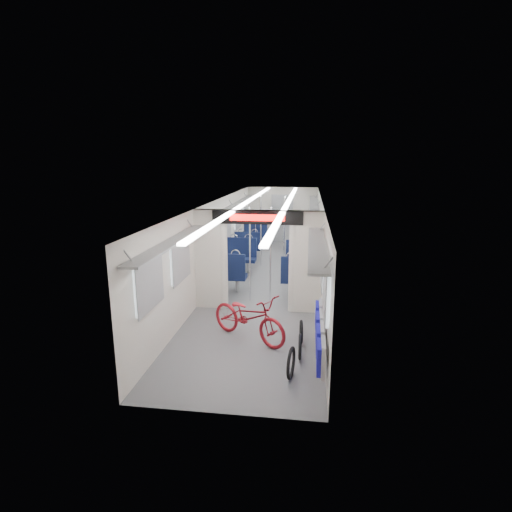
% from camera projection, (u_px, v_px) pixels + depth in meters
% --- Properties ---
extents(carriage, '(12.00, 12.02, 2.31)m').
position_uv_depth(carriage, '(266.00, 232.00, 10.61)').
color(carriage, '#515456').
rests_on(carriage, ground).
extents(bicycle, '(1.81, 1.48, 0.93)m').
position_uv_depth(bicycle, '(249.00, 317.00, 7.59)').
color(bicycle, maroon).
rests_on(bicycle, ground).
extents(flip_bench, '(0.12, 2.10, 0.51)m').
position_uv_depth(flip_bench, '(320.00, 334.00, 6.57)').
color(flip_bench, gray).
rests_on(flip_bench, carriage).
extents(bike_hoop_a, '(0.13, 0.52, 0.52)m').
position_uv_depth(bike_hoop_a, '(291.00, 364.00, 6.27)').
color(bike_hoop_a, black).
rests_on(bike_hoop_a, ground).
extents(bike_hoop_b, '(0.06, 0.46, 0.46)m').
position_uv_depth(bike_hoop_b, '(300.00, 348.00, 6.89)').
color(bike_hoop_b, black).
rests_on(bike_hoop_b, ground).
extents(bike_hoop_c, '(0.08, 0.45, 0.45)m').
position_uv_depth(bike_hoop_c, '(301.00, 333.00, 7.49)').
color(bike_hoop_c, black).
rests_on(bike_hoop_c, ground).
extents(seat_bay_near_left, '(0.96, 2.31, 1.17)m').
position_uv_depth(seat_bay_near_left, '(235.00, 261.00, 11.31)').
color(seat_bay_near_left, '#0B1434').
rests_on(seat_bay_near_left, ground).
extents(seat_bay_near_right, '(0.95, 2.27, 1.16)m').
position_uv_depth(seat_bay_near_right, '(301.00, 265.00, 10.99)').
color(seat_bay_near_right, '#0B1434').
rests_on(seat_bay_near_right, ground).
extents(seat_bay_far_left, '(0.92, 2.10, 1.11)m').
position_uv_depth(seat_bay_far_left, '(252.00, 239.00, 14.65)').
color(seat_bay_far_left, '#0B1434').
rests_on(seat_bay_far_left, ground).
extents(seat_bay_far_right, '(0.88, 1.94, 1.06)m').
position_uv_depth(seat_bay_far_right, '(303.00, 242.00, 14.32)').
color(seat_bay_far_right, '#0B1434').
rests_on(seat_bay_far_right, ground).
extents(stanchion_near_left, '(0.04, 0.04, 2.30)m').
position_uv_depth(stanchion_near_left, '(250.00, 255.00, 9.57)').
color(stanchion_near_left, silver).
rests_on(stanchion_near_left, ground).
extents(stanchion_near_right, '(0.04, 0.04, 2.30)m').
position_uv_depth(stanchion_near_right, '(270.00, 255.00, 9.57)').
color(stanchion_near_right, silver).
rests_on(stanchion_near_right, ground).
extents(stanchion_far_left, '(0.04, 0.04, 2.30)m').
position_uv_depth(stanchion_far_left, '(261.00, 231.00, 12.86)').
color(stanchion_far_left, silver).
rests_on(stanchion_far_left, ground).
extents(stanchion_far_right, '(0.04, 0.04, 2.30)m').
position_uv_depth(stanchion_far_right, '(284.00, 233.00, 12.48)').
color(stanchion_far_right, silver).
rests_on(stanchion_far_right, ground).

